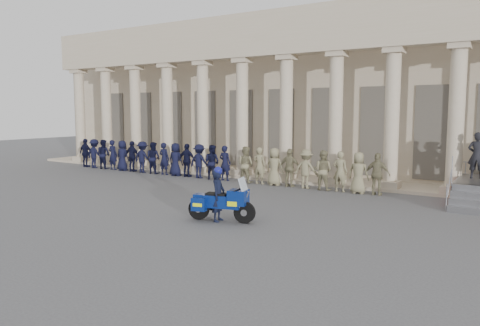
{
  "coord_description": "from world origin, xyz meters",
  "views": [
    {
      "loc": [
        9.36,
        -13.02,
        3.59
      ],
      "look_at": [
        -0.09,
        1.81,
        1.6
      ],
      "focal_mm": 35.0,
      "sensor_mm": 36.0,
      "label": 1
    }
  ],
  "objects": [
    {
      "name": "building",
      "position": [
        -0.0,
        14.74,
        4.52
      ],
      "size": [
        40.0,
        12.5,
        9.0
      ],
      "color": "#BBA88C",
      "rests_on": "ground"
    },
    {
      "name": "rider",
      "position": [
        0.76,
        -0.83,
        0.89
      ],
      "size": [
        0.54,
        0.7,
        1.79
      ],
      "rotation": [
        0.0,
        0.0,
        1.8
      ],
      "color": "black",
      "rests_on": "ground"
    },
    {
      "name": "motorcycle",
      "position": [
        0.88,
        -0.8,
        0.64
      ],
      "size": [
        2.27,
        1.14,
        1.47
      ],
      "rotation": [
        0.0,
        0.0,
        0.22
      ],
      "color": "black",
      "rests_on": "ground"
    },
    {
      "name": "ground",
      "position": [
        0.0,
        0.0,
        0.0
      ],
      "size": [
        90.0,
        90.0,
        0.0
      ],
      "primitive_type": "plane",
      "color": "#4E4E51",
      "rests_on": "ground"
    },
    {
      "name": "officer_rank",
      "position": [
        -5.74,
        6.57,
        0.9
      ],
      "size": [
        19.53,
        0.68,
        1.81
      ],
      "color": "black",
      "rests_on": "ground"
    }
  ]
}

